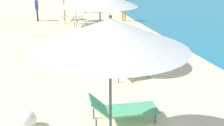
{
  "coord_description": "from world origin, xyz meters",
  "views": [
    {
      "loc": [
        -1.25,
        9.0,
        3.3
      ],
      "look_at": [
        0.34,
        15.69,
        0.89
      ],
      "focal_mm": 42.92,
      "sensor_mm": 36.0,
      "label": 1
    }
  ],
  "objects_px": {
    "lounger_sixth_shoreside": "(93,26)",
    "umbrella_fourth": "(110,34)",
    "lounger_fifth_inland": "(129,68)",
    "person_walking_near": "(124,5)",
    "person_walking_far": "(37,7)",
    "lounger_fifth_shoreside": "(123,49)",
    "lounger_farthest_shoreside": "(71,15)",
    "person_walking_mid": "(85,0)",
    "lounger_fourth_shoreside": "(122,108)",
    "lounger_farthest_inland": "(83,21)",
    "beach_ball": "(28,119)"
  },
  "relations": [
    {
      "from": "lounger_sixth_shoreside",
      "to": "umbrella_fourth",
      "type": "bearing_deg",
      "value": -98.11
    },
    {
      "from": "lounger_fifth_inland",
      "to": "person_walking_near",
      "type": "distance_m",
      "value": 9.93
    },
    {
      "from": "person_walking_far",
      "to": "lounger_fifth_shoreside",
      "type": "bearing_deg",
      "value": -70.26
    },
    {
      "from": "person_walking_far",
      "to": "lounger_farthest_shoreside",
      "type": "bearing_deg",
      "value": -6.5
    },
    {
      "from": "lounger_sixth_shoreside",
      "to": "person_walking_far",
      "type": "bearing_deg",
      "value": 126.71
    },
    {
      "from": "person_walking_far",
      "to": "person_walking_near",
      "type": "bearing_deg",
      "value": -16.26
    },
    {
      "from": "person_walking_mid",
      "to": "person_walking_far",
      "type": "xyz_separation_m",
      "value": [
        -3.62,
        -3.01,
        -0.04
      ]
    },
    {
      "from": "lounger_fifth_inland",
      "to": "lounger_sixth_shoreside",
      "type": "relative_size",
      "value": 1.04
    },
    {
      "from": "lounger_fifth_inland",
      "to": "person_walking_mid",
      "type": "height_order",
      "value": "person_walking_mid"
    },
    {
      "from": "umbrella_fourth",
      "to": "lounger_sixth_shoreside",
      "type": "distance_m",
      "value": 10.79
    },
    {
      "from": "lounger_sixth_shoreside",
      "to": "lounger_farthest_shoreside",
      "type": "distance_m",
      "value": 3.97
    },
    {
      "from": "lounger_fifth_inland",
      "to": "person_walking_near",
      "type": "relative_size",
      "value": 0.79
    },
    {
      "from": "lounger_fourth_shoreside",
      "to": "lounger_farthest_shoreside",
      "type": "relative_size",
      "value": 1.06
    },
    {
      "from": "lounger_sixth_shoreside",
      "to": "lounger_farthest_inland",
      "type": "relative_size",
      "value": 0.95
    },
    {
      "from": "lounger_fifth_shoreside",
      "to": "lounger_fifth_inland",
      "type": "height_order",
      "value": "lounger_fifth_shoreside"
    },
    {
      "from": "lounger_farthest_inland",
      "to": "umbrella_fourth",
      "type": "bearing_deg",
      "value": -89.36
    },
    {
      "from": "lounger_fourth_shoreside",
      "to": "lounger_fifth_inland",
      "type": "xyz_separation_m",
      "value": [
        0.93,
        2.52,
        -0.02
      ]
    },
    {
      "from": "umbrella_fourth",
      "to": "lounger_fifth_inland",
      "type": "distance_m",
      "value": 4.34
    },
    {
      "from": "person_walking_near",
      "to": "lounger_fourth_shoreside",
      "type": "bearing_deg",
      "value": -155.93
    },
    {
      "from": "lounger_fifth_shoreside",
      "to": "lounger_farthest_inland",
      "type": "relative_size",
      "value": 1.03
    },
    {
      "from": "person_walking_mid",
      "to": "beach_ball",
      "type": "distance_m",
      "value": 16.68
    },
    {
      "from": "lounger_fifth_shoreside",
      "to": "lounger_farthest_inland",
      "type": "distance_m",
      "value": 6.23
    },
    {
      "from": "umbrella_fourth",
      "to": "person_walking_mid",
      "type": "height_order",
      "value": "umbrella_fourth"
    },
    {
      "from": "lounger_sixth_shoreside",
      "to": "person_walking_far",
      "type": "distance_m",
      "value": 5.12
    },
    {
      "from": "person_walking_near",
      "to": "lounger_fifth_shoreside",
      "type": "bearing_deg",
      "value": -155.94
    },
    {
      "from": "lounger_sixth_shoreside",
      "to": "person_walking_far",
      "type": "height_order",
      "value": "person_walking_far"
    },
    {
      "from": "lounger_fourth_shoreside",
      "to": "person_walking_mid",
      "type": "height_order",
      "value": "person_walking_mid"
    },
    {
      "from": "lounger_farthest_shoreside",
      "to": "lounger_farthest_inland",
      "type": "bearing_deg",
      "value": -88.52
    },
    {
      "from": "lounger_farthest_shoreside",
      "to": "lounger_fifth_shoreside",
      "type": "bearing_deg",
      "value": -91.1
    },
    {
      "from": "lounger_fifth_shoreside",
      "to": "lounger_fourth_shoreside",
      "type": "bearing_deg",
      "value": -101.04
    },
    {
      "from": "umbrella_fourth",
      "to": "lounger_fifth_shoreside",
      "type": "height_order",
      "value": "umbrella_fourth"
    },
    {
      "from": "person_walking_far",
      "to": "beach_ball",
      "type": "relative_size",
      "value": 3.95
    },
    {
      "from": "lounger_fifth_shoreside",
      "to": "person_walking_mid",
      "type": "height_order",
      "value": "person_walking_mid"
    },
    {
      "from": "umbrella_fourth",
      "to": "lounger_farthest_shoreside",
      "type": "height_order",
      "value": "umbrella_fourth"
    },
    {
      "from": "person_walking_far",
      "to": "beach_ball",
      "type": "height_order",
      "value": "person_walking_far"
    },
    {
      "from": "lounger_fifth_inland",
      "to": "beach_ball",
      "type": "relative_size",
      "value": 3.53
    },
    {
      "from": "lounger_sixth_shoreside",
      "to": "beach_ball",
      "type": "xyz_separation_m",
      "value": [
        -2.98,
        -9.22,
        -0.09
      ]
    },
    {
      "from": "lounger_fourth_shoreside",
      "to": "lounger_sixth_shoreside",
      "type": "relative_size",
      "value": 1.2
    },
    {
      "from": "lounger_farthest_inland",
      "to": "person_walking_mid",
      "type": "distance_m",
      "value": 5.71
    },
    {
      "from": "lounger_sixth_shoreside",
      "to": "beach_ball",
      "type": "distance_m",
      "value": 9.69
    },
    {
      "from": "person_walking_mid",
      "to": "beach_ball",
      "type": "height_order",
      "value": "person_walking_mid"
    },
    {
      "from": "lounger_farthest_inland",
      "to": "beach_ball",
      "type": "xyz_separation_m",
      "value": [
        -2.63,
        -10.69,
        -0.12
      ]
    },
    {
      "from": "lounger_farthest_inland",
      "to": "lounger_fifth_shoreside",
      "type": "bearing_deg",
      "value": -76.9
    },
    {
      "from": "lounger_fourth_shoreside",
      "to": "lounger_farthest_inland",
      "type": "bearing_deg",
      "value": 89.65
    },
    {
      "from": "lounger_farthest_shoreside",
      "to": "person_walking_far",
      "type": "height_order",
      "value": "person_walking_far"
    },
    {
      "from": "umbrella_fourth",
      "to": "person_walking_mid",
      "type": "xyz_separation_m",
      "value": [
        1.97,
        17.57,
        -1.36
      ]
    },
    {
      "from": "lounger_fifth_shoreside",
      "to": "person_walking_far",
      "type": "relative_size",
      "value": 0.94
    },
    {
      "from": "person_walking_mid",
      "to": "lounger_sixth_shoreside",
      "type": "bearing_deg",
      "value": 108.35
    },
    {
      "from": "lounger_fifth_inland",
      "to": "beach_ball",
      "type": "distance_m",
      "value": 3.77
    },
    {
      "from": "lounger_fourth_shoreside",
      "to": "person_walking_near",
      "type": "distance_m",
      "value": 12.6
    }
  ]
}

